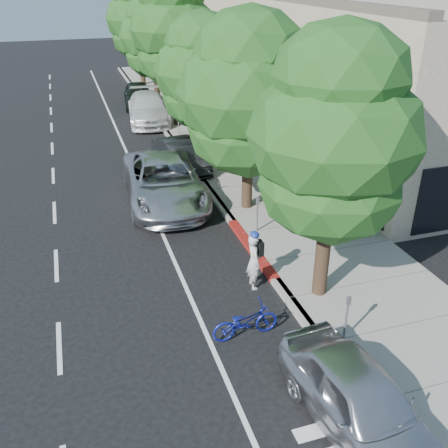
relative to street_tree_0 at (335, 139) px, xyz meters
name	(u,v)px	position (x,y,z in m)	size (l,w,h in m)	color
ground	(263,266)	(-0.90, 2.00, -4.64)	(120.00, 120.00, 0.00)	black
sidewalk	(245,169)	(1.40, 10.00, -4.56)	(4.60, 56.00, 0.15)	gray
curb	(197,174)	(-0.90, 10.00, -4.56)	(0.30, 56.00, 0.15)	#9E998E
curb_red_segment	(252,248)	(-0.90, 3.00, -4.56)	(0.32, 4.00, 0.15)	maroon
storefront_building	(301,53)	(8.70, 20.00, -1.14)	(10.00, 36.00, 7.00)	beige
street_tree_0	(335,139)	(0.00, 0.00, 0.00)	(4.35, 4.35, 7.44)	black
street_tree_1	(249,95)	(0.00, 6.00, -0.24)	(5.19, 5.19, 7.37)	black
street_tree_2	(203,73)	(0.00, 12.00, -0.51)	(4.51, 4.51, 6.82)	black
street_tree_3	(173,31)	(0.00, 18.00, 0.65)	(4.84, 4.84, 8.45)	black
street_tree_4	(154,38)	(0.00, 24.00, -0.35)	(4.59, 4.59, 7.05)	black
street_tree_5	(139,20)	(0.00, 30.00, 0.22)	(4.99, 4.99, 7.93)	black
cyclist	(254,261)	(-1.60, 1.03, -3.79)	(0.62, 0.41, 1.70)	beige
bicycle	(245,321)	(-2.58, -1.00, -4.18)	(0.61, 1.75, 0.92)	#161F98
silver_suv	(164,181)	(-2.85, 7.71, -3.77)	(2.89, 6.27, 1.74)	silver
dark_sedan	(181,155)	(-1.40, 11.00, -3.95)	(1.46, 4.18, 1.38)	black
white_pickup	(148,108)	(-1.40, 19.52, -3.81)	(2.32, 5.71, 1.66)	silver
dark_suv_far	(138,95)	(-1.40, 23.50, -3.86)	(1.83, 4.56, 1.55)	black
near_car_a	(360,402)	(-1.40, -4.37, -3.91)	(1.73, 4.30, 1.47)	silver
pedestrian	(240,120)	(2.68, 14.42, -3.56)	(0.90, 0.70, 1.86)	black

